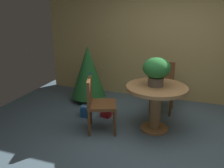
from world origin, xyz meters
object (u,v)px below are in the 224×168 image
at_px(holiday_tree, 88,72).
at_px(gift_box_red, 108,111).
at_px(round_dining_table, 156,98).
at_px(wooden_chair_left_near, 97,102).
at_px(wooden_chair_far, 163,85).
at_px(gift_box_blue, 86,111).
at_px(flower_vase, 156,70).

relative_size(holiday_tree, gift_box_red, 3.78).
xyz_separation_m(round_dining_table, gift_box_red, (-0.94, 0.27, -0.50)).
relative_size(wooden_chair_left_near, gift_box_red, 2.78).
bearing_deg(wooden_chair_left_near, wooden_chair_far, 53.40).
relative_size(round_dining_table, wooden_chair_left_near, 1.10).
xyz_separation_m(wooden_chair_far, gift_box_red, (-0.94, -0.62, -0.45)).
height_order(wooden_chair_far, gift_box_blue, wooden_chair_far).
xyz_separation_m(gift_box_red, gift_box_blue, (-0.38, -0.17, 0.02)).
distance_m(flower_vase, wooden_chair_left_near, 1.08).
distance_m(round_dining_table, wooden_chair_far, 0.89).
distance_m(flower_vase, wooden_chair_far, 1.02).
bearing_deg(gift_box_red, gift_box_blue, -156.29).
bearing_deg(wooden_chair_far, gift_box_red, -146.46).
height_order(gift_box_red, gift_box_blue, gift_box_blue).
bearing_deg(round_dining_table, holiday_tree, 152.50).
xyz_separation_m(round_dining_table, wooden_chair_left_near, (-0.90, -0.33, -0.07)).
relative_size(flower_vase, wooden_chair_left_near, 0.51).
bearing_deg(wooden_chair_left_near, gift_box_red, 93.22).
relative_size(round_dining_table, gift_box_blue, 4.56).
relative_size(wooden_chair_far, gift_box_red, 2.99).
bearing_deg(wooden_chair_far, holiday_tree, -178.16).
bearing_deg(wooden_chair_left_near, holiday_tree, 121.11).
xyz_separation_m(flower_vase, gift_box_red, (-0.91, 0.25, -0.97)).
distance_m(round_dining_table, wooden_chair_left_near, 0.96).
bearing_deg(wooden_chair_far, flower_vase, -91.50).
bearing_deg(holiday_tree, gift_box_blue, -68.92).
bearing_deg(flower_vase, wooden_chair_far, 88.50).
relative_size(holiday_tree, gift_box_blue, 5.64).
bearing_deg(round_dining_table, wooden_chair_left_near, -160.00).
distance_m(gift_box_red, gift_box_blue, 0.42).
distance_m(round_dining_table, flower_vase, 0.47).
relative_size(wooden_chair_left_near, gift_box_blue, 4.14).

